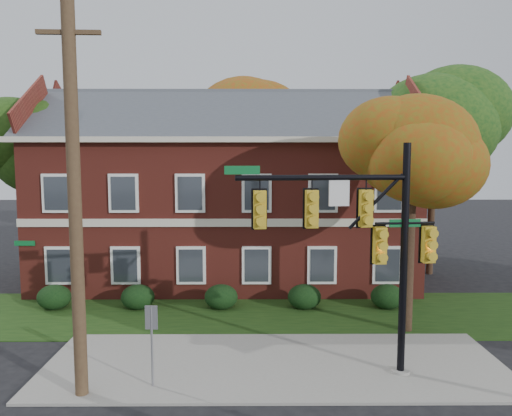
{
  "coord_description": "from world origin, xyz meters",
  "views": [
    {
      "loc": [
        -0.66,
        -13.73,
        6.4
      ],
      "look_at": [
        -0.56,
        3.0,
        4.66
      ],
      "focal_mm": 35.0,
      "sensor_mm": 36.0,
      "label": 1
    }
  ],
  "objects_px": {
    "tree_left_rear": "(27,151)",
    "traffic_signal": "(363,234)",
    "hedge_center": "(221,297)",
    "hedge_far_right": "(387,297)",
    "hedge_right": "(304,297)",
    "tree_right_rear": "(442,124)",
    "apartment_building": "(227,184)",
    "hedge_left": "(138,297)",
    "tree_near_right": "(420,149)",
    "utility_pole": "(75,203)",
    "hedge_far_left": "(54,297)",
    "tree_far_rear": "(253,119)",
    "sign_post": "(152,333)"
  },
  "relations": [
    {
      "from": "apartment_building",
      "to": "sign_post",
      "type": "height_order",
      "value": "apartment_building"
    },
    {
      "from": "hedge_left",
      "to": "tree_far_rear",
      "type": "bearing_deg",
      "value": 69.71
    },
    {
      "from": "apartment_building",
      "to": "hedge_far_left",
      "type": "xyz_separation_m",
      "value": [
        -7.0,
        -5.25,
        -4.46
      ]
    },
    {
      "from": "hedge_far_left",
      "to": "traffic_signal",
      "type": "relative_size",
      "value": 0.21
    },
    {
      "from": "tree_right_rear",
      "to": "hedge_far_right",
      "type": "bearing_deg",
      "value": -125.23
    },
    {
      "from": "tree_left_rear",
      "to": "apartment_building",
      "type": "bearing_deg",
      "value": 6.54
    },
    {
      "from": "tree_near_right",
      "to": "tree_far_rear",
      "type": "distance_m",
      "value": 17.12
    },
    {
      "from": "hedge_center",
      "to": "tree_left_rear",
      "type": "distance_m",
      "value": 12.23
    },
    {
      "from": "tree_near_right",
      "to": "sign_post",
      "type": "xyz_separation_m",
      "value": [
        -8.66,
        -4.37,
        -5.07
      ]
    },
    {
      "from": "apartment_building",
      "to": "hedge_left",
      "type": "distance_m",
      "value": 7.73
    },
    {
      "from": "hedge_right",
      "to": "tree_left_rear",
      "type": "height_order",
      "value": "tree_left_rear"
    },
    {
      "from": "sign_post",
      "to": "hedge_right",
      "type": "bearing_deg",
      "value": 56.82
    },
    {
      "from": "hedge_far_right",
      "to": "tree_far_rear",
      "type": "xyz_separation_m",
      "value": [
        -5.66,
        13.09,
        8.32
      ]
    },
    {
      "from": "sign_post",
      "to": "tree_right_rear",
      "type": "bearing_deg",
      "value": 47.47
    },
    {
      "from": "hedge_far_right",
      "to": "tree_far_rear",
      "type": "relative_size",
      "value": 0.12
    },
    {
      "from": "utility_pole",
      "to": "tree_right_rear",
      "type": "bearing_deg",
      "value": 41.09
    },
    {
      "from": "apartment_building",
      "to": "tree_right_rear",
      "type": "distance_m",
      "value": 11.77
    },
    {
      "from": "hedge_center",
      "to": "apartment_building",
      "type": "bearing_deg",
      "value": 90.0
    },
    {
      "from": "tree_near_right",
      "to": "utility_pole",
      "type": "distance_m",
      "value": 11.61
    },
    {
      "from": "hedge_right",
      "to": "sign_post",
      "type": "height_order",
      "value": "sign_post"
    },
    {
      "from": "apartment_building",
      "to": "hedge_far_right",
      "type": "xyz_separation_m",
      "value": [
        7.0,
        -5.25,
        -4.46
      ]
    },
    {
      "from": "tree_left_rear",
      "to": "tree_right_rear",
      "type": "xyz_separation_m",
      "value": [
        21.05,
        1.97,
        1.44
      ]
    },
    {
      "from": "hedge_left",
      "to": "hedge_far_right",
      "type": "distance_m",
      "value": 10.5
    },
    {
      "from": "hedge_right",
      "to": "sign_post",
      "type": "xyz_separation_m",
      "value": [
        -4.94,
        -7.21,
        1.07
      ]
    },
    {
      "from": "hedge_center",
      "to": "hedge_left",
      "type": "bearing_deg",
      "value": 180.0
    },
    {
      "from": "hedge_center",
      "to": "tree_right_rear",
      "type": "relative_size",
      "value": 0.13
    },
    {
      "from": "hedge_far_right",
      "to": "tree_far_rear",
      "type": "height_order",
      "value": "tree_far_rear"
    },
    {
      "from": "apartment_building",
      "to": "traffic_signal",
      "type": "distance_m",
      "value": 12.61
    },
    {
      "from": "hedge_far_left",
      "to": "hedge_left",
      "type": "distance_m",
      "value": 3.5
    },
    {
      "from": "tree_far_rear",
      "to": "sign_post",
      "type": "relative_size",
      "value": 4.9
    },
    {
      "from": "tree_left_rear",
      "to": "hedge_far_left",
      "type": "bearing_deg",
      "value": -56.58
    },
    {
      "from": "tree_left_rear",
      "to": "utility_pole",
      "type": "distance_m",
      "value": 13.54
    },
    {
      "from": "hedge_left",
      "to": "tree_near_right",
      "type": "xyz_separation_m",
      "value": [
        10.72,
        -2.83,
        6.14
      ]
    },
    {
      "from": "hedge_right",
      "to": "hedge_far_right",
      "type": "bearing_deg",
      "value": 0.0
    },
    {
      "from": "hedge_far_left",
      "to": "hedge_right",
      "type": "relative_size",
      "value": 1.0
    },
    {
      "from": "hedge_far_right",
      "to": "tree_left_rear",
      "type": "height_order",
      "value": "tree_left_rear"
    },
    {
      "from": "tree_near_right",
      "to": "sign_post",
      "type": "relative_size",
      "value": 3.65
    },
    {
      "from": "traffic_signal",
      "to": "sign_post",
      "type": "bearing_deg",
      "value": -179.3
    },
    {
      "from": "tree_left_rear",
      "to": "traffic_signal",
      "type": "distance_m",
      "value": 17.92
    },
    {
      "from": "sign_post",
      "to": "hedge_far_left",
      "type": "bearing_deg",
      "value": 128.9
    },
    {
      "from": "apartment_building",
      "to": "traffic_signal",
      "type": "height_order",
      "value": "apartment_building"
    },
    {
      "from": "tree_left_rear",
      "to": "sign_post",
      "type": "xyz_separation_m",
      "value": [
        8.29,
        -11.34,
        -5.08
      ]
    },
    {
      "from": "apartment_building",
      "to": "hedge_far_left",
      "type": "bearing_deg",
      "value": -143.11
    },
    {
      "from": "hedge_center",
      "to": "hedge_far_right",
      "type": "xyz_separation_m",
      "value": [
        7.0,
        0.0,
        0.0
      ]
    },
    {
      "from": "hedge_far_left",
      "to": "hedge_right",
      "type": "xyz_separation_m",
      "value": [
        10.5,
        0.0,
        0.0
      ]
    },
    {
      "from": "hedge_center",
      "to": "tree_left_rear",
      "type": "relative_size",
      "value": 0.16
    },
    {
      "from": "hedge_center",
      "to": "hedge_right",
      "type": "height_order",
      "value": "same"
    },
    {
      "from": "hedge_far_right",
      "to": "tree_left_rear",
      "type": "xyz_separation_m",
      "value": [
        -16.73,
        4.14,
        6.16
      ]
    },
    {
      "from": "tree_right_rear",
      "to": "hedge_right",
      "type": "bearing_deg",
      "value": -141.98
    },
    {
      "from": "apartment_building",
      "to": "hedge_right",
      "type": "bearing_deg",
      "value": -56.33
    }
  ]
}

